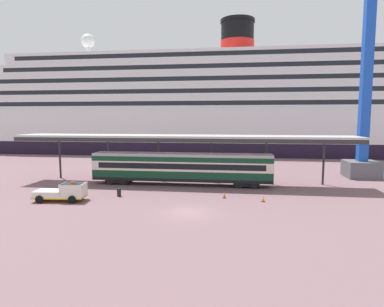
# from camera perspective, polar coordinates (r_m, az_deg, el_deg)

# --- Properties ---
(ground_plane) EXTENTS (400.00, 400.00, 0.00)m
(ground_plane) POSITION_cam_1_polar(r_m,az_deg,el_deg) (30.44, -0.64, -10.16)
(ground_plane) COLOR #73555C
(cruise_ship) EXTENTS (161.72, 25.21, 32.95)m
(cruise_ship) POSITION_cam_1_polar(r_m,az_deg,el_deg) (84.82, 11.80, 7.72)
(cruise_ship) COLOR black
(cruise_ship) RESTS_ON ground
(platform_canopy) EXTENTS (43.61, 5.06, 6.40)m
(platform_canopy) POSITION_cam_1_polar(r_m,az_deg,el_deg) (42.03, -1.80, 2.78)
(platform_canopy) COLOR #B6B6B6
(platform_canopy) RESTS_ON ground
(train_carriage) EXTENTS (22.99, 2.81, 4.11)m
(train_carriage) POSITION_cam_1_polar(r_m,az_deg,el_deg) (41.99, -1.88, -2.42)
(train_carriage) COLOR black
(train_carriage) RESTS_ON ground
(service_truck) EXTENTS (5.39, 2.69, 2.02)m
(service_truck) POSITION_cam_1_polar(r_m,az_deg,el_deg) (36.56, -21.36, -6.22)
(service_truck) COLOR silver
(service_truck) RESTS_ON ground
(traffic_cone_near) EXTENTS (0.36, 0.36, 0.70)m
(traffic_cone_near) POSITION_cam_1_polar(r_m,az_deg,el_deg) (35.62, 5.67, -7.21)
(traffic_cone_near) COLOR black
(traffic_cone_near) RESTS_ON ground
(traffic_cone_mid) EXTENTS (0.36, 0.36, 0.59)m
(traffic_cone_mid) POSITION_cam_1_polar(r_m,az_deg,el_deg) (34.71, 12.33, -7.77)
(traffic_cone_mid) COLOR black
(traffic_cone_mid) RESTS_ON ground
(dockside_crane) EXTENTS (11.18, 4.40, 54.72)m
(dockside_crane) POSITION_cam_1_polar(r_m,az_deg,el_deg) (53.76, 28.69, 13.62)
(dockside_crane) COLOR #595960
(dockside_crane) RESTS_ON ground
(quay_bollard) EXTENTS (0.48, 0.48, 0.96)m
(quay_bollard) POSITION_cam_1_polar(r_m,az_deg,el_deg) (37.00, -12.63, -6.55)
(quay_bollard) COLOR black
(quay_bollard) RESTS_ON ground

